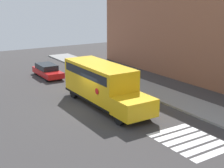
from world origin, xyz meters
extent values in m
plane|color=#3A3838|center=(0.00, 0.00, 0.00)|extent=(60.00, 60.00, 0.00)
cube|color=gray|center=(0.00, 6.50, 0.07)|extent=(44.00, 3.00, 0.15)
cube|color=#935B42|center=(0.00, 13.00, 6.46)|extent=(32.00, 4.00, 12.93)
cube|color=white|center=(6.07, 2.00, 0.00)|extent=(0.50, 3.20, 0.01)
cube|color=white|center=(6.77, 2.00, 0.00)|extent=(0.50, 3.20, 0.01)
cube|color=white|center=(7.47, 2.00, 0.00)|extent=(0.50, 3.20, 0.01)
cube|color=white|center=(8.17, 2.00, 0.00)|extent=(0.50, 3.20, 0.01)
cube|color=white|center=(8.87, 2.00, 0.00)|extent=(0.50, 3.20, 0.01)
cube|color=white|center=(9.57, 2.00, 0.00)|extent=(0.50, 3.20, 0.01)
cube|color=yellow|center=(-0.73, 0.97, 1.77)|extent=(6.96, 2.50, 2.64)
cube|color=yellow|center=(3.81, 0.97, 1.04)|extent=(2.11, 2.50, 1.19)
cube|color=black|center=(-0.73, 0.97, 0.53)|extent=(6.96, 2.54, 0.16)
cube|color=black|center=(-0.73, 0.97, 2.54)|extent=(6.40, 2.53, 0.64)
cylinder|color=red|center=(1.19, -0.32, 1.64)|extent=(0.44, 0.02, 0.44)
cylinder|color=black|center=(3.70, 2.05, 0.50)|extent=(1.00, 0.30, 1.00)
cylinder|color=black|center=(3.70, -0.11, 0.50)|extent=(1.00, 0.30, 1.00)
cylinder|color=black|center=(-3.01, 2.05, 0.50)|extent=(1.00, 0.30, 1.00)
cylinder|color=black|center=(-3.01, -0.11, 0.50)|extent=(1.00, 0.30, 1.00)
cube|color=red|center=(-10.76, 0.65, 0.50)|extent=(4.72, 1.73, 0.56)
cube|color=#1E2328|center=(-11.04, 0.65, 1.04)|extent=(2.64, 1.59, 0.52)
cylinder|color=black|center=(-9.20, 1.39, 0.32)|extent=(0.64, 0.22, 0.64)
cylinder|color=black|center=(-9.20, -0.10, 0.32)|extent=(0.64, 0.22, 0.64)
cylinder|color=black|center=(-12.32, 1.39, 0.32)|extent=(0.64, 0.22, 0.64)
cylinder|color=black|center=(-12.32, -0.10, 0.32)|extent=(0.64, 0.22, 0.64)
camera|label=1|loc=(19.20, -10.46, 7.86)|focal=50.00mm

